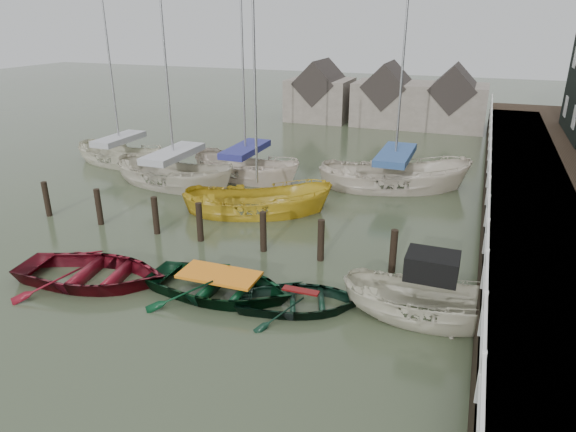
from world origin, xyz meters
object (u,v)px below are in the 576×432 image
at_px(sailboat_a, 176,184).
at_px(rowboat_green, 220,295).
at_px(motorboat, 426,317).
at_px(rowboat_red, 94,282).
at_px(sailboat_d, 393,187).
at_px(sailboat_b, 246,177).
at_px(sailboat_e, 122,163).
at_px(sailboat_c, 258,212).
at_px(rowboat_dkgreen, 301,308).

bearing_deg(sailboat_a, rowboat_green, -133.08).
xyz_separation_m(motorboat, sailboat_a, (-12.24, 7.50, -0.03)).
bearing_deg(rowboat_green, rowboat_red, 99.16).
bearing_deg(rowboat_red, sailboat_d, -38.76).
xyz_separation_m(rowboat_red, sailboat_b, (-0.18, 11.11, 0.07)).
bearing_deg(sailboat_d, rowboat_green, 148.62).
xyz_separation_m(motorboat, sailboat_e, (-16.92, 9.66, -0.03)).
bearing_deg(sailboat_b, motorboat, -120.86).
bearing_deg(rowboat_green, sailboat_e, 46.85).
height_order(rowboat_red, motorboat, motorboat).
bearing_deg(rowboat_green, motorboat, -82.86).
height_order(rowboat_red, rowboat_green, rowboat_red).
bearing_deg(sailboat_e, sailboat_c, -102.35).
height_order(rowboat_dkgreen, sailboat_b, sailboat_b).
distance_m(rowboat_red, sailboat_e, 13.35).
relative_size(sailboat_b, sailboat_d, 1.04).
distance_m(sailboat_a, sailboat_b, 3.40).
distance_m(sailboat_a, sailboat_c, 5.36).
distance_m(rowboat_red, rowboat_green, 3.93).
relative_size(sailboat_a, sailboat_d, 0.95).
relative_size(rowboat_red, sailboat_e, 0.46).
relative_size(rowboat_green, sailboat_c, 0.45).
height_order(rowboat_dkgreen, sailboat_c, sailboat_c).
xyz_separation_m(rowboat_red, rowboat_green, (3.87, 0.66, 0.00)).
xyz_separation_m(rowboat_red, rowboat_dkgreen, (6.23, 0.83, 0.00)).
relative_size(rowboat_red, motorboat, 1.02).
bearing_deg(rowboat_red, motorboat, -90.90).
distance_m(motorboat, sailboat_d, 10.98).
bearing_deg(sailboat_b, sailboat_e, 104.53).
distance_m(rowboat_red, sailboat_d, 13.84).
xyz_separation_m(rowboat_green, motorboat, (5.60, 0.75, 0.09)).
distance_m(rowboat_green, rowboat_dkgreen, 2.36).
relative_size(rowboat_dkgreen, sailboat_a, 0.31).
height_order(rowboat_red, sailboat_c, sailboat_c).
xyz_separation_m(sailboat_a, sailboat_e, (-4.67, 2.16, 0.00)).
height_order(sailboat_a, sailboat_c, sailboat_a).
xyz_separation_m(rowboat_dkgreen, sailboat_e, (-13.67, 10.25, 0.06)).
bearing_deg(rowboat_green, sailboat_c, 13.94).
distance_m(rowboat_green, sailboat_c, 6.56).
bearing_deg(motorboat, sailboat_b, 45.58).
distance_m(rowboat_green, sailboat_b, 11.21).
relative_size(sailboat_d, sailboat_e, 1.20).
height_order(sailboat_d, sailboat_e, sailboat_d).
xyz_separation_m(sailboat_a, sailboat_c, (5.01, -1.90, -0.05)).
xyz_separation_m(rowboat_dkgreen, sailboat_c, (-3.99, 6.19, 0.01)).
bearing_deg(sailboat_c, sailboat_e, 45.41).
height_order(motorboat, sailboat_a, sailboat_a).
bearing_deg(rowboat_green, sailboat_a, 38.31).
bearing_deg(sailboat_c, rowboat_dkgreen, -168.97).
bearing_deg(rowboat_red, rowboat_green, -89.71).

